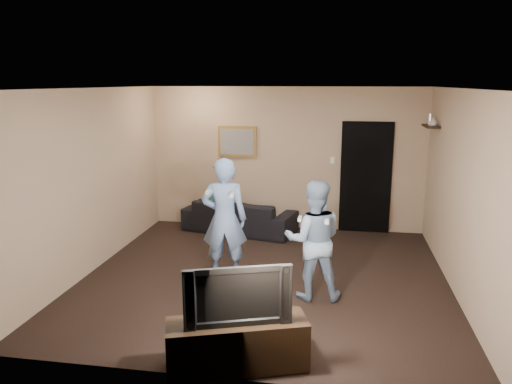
% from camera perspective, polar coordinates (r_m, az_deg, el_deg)
% --- Properties ---
extents(ground, '(5.00, 5.00, 0.00)m').
position_cam_1_polar(ground, '(7.12, 1.03, -9.65)').
color(ground, black).
rests_on(ground, ground).
extents(ceiling, '(5.00, 5.00, 0.04)m').
position_cam_1_polar(ceiling, '(6.59, 1.12, 11.77)').
color(ceiling, silver).
rests_on(ceiling, wall_back).
extents(wall_back, '(5.00, 0.04, 2.60)m').
position_cam_1_polar(wall_back, '(9.18, 3.41, 3.81)').
color(wall_back, tan).
rests_on(wall_back, ground).
extents(wall_front, '(5.00, 0.04, 2.60)m').
position_cam_1_polar(wall_front, '(4.36, -3.85, -6.03)').
color(wall_front, tan).
rests_on(wall_front, ground).
extents(wall_left, '(0.04, 5.00, 2.60)m').
position_cam_1_polar(wall_left, '(7.52, -18.13, 1.27)').
color(wall_left, tan).
rests_on(wall_left, ground).
extents(wall_right, '(0.04, 5.00, 2.60)m').
position_cam_1_polar(wall_right, '(6.84, 22.28, -0.12)').
color(wall_right, tan).
rests_on(wall_right, ground).
extents(sofa, '(2.14, 1.22, 0.59)m').
position_cam_1_polar(sofa, '(9.09, -1.89, -2.74)').
color(sofa, black).
rests_on(sofa, ground).
extents(throw_pillow, '(0.45, 0.25, 0.43)m').
position_cam_1_polar(throw_pillow, '(9.12, -4.06, -1.51)').
color(throw_pillow, '#1B5241').
rests_on(throw_pillow, sofa).
extents(painting_frame, '(0.72, 0.05, 0.57)m').
position_cam_1_polar(painting_frame, '(9.25, -2.16, 5.77)').
color(painting_frame, olive).
rests_on(painting_frame, wall_back).
extents(painting_canvas, '(0.62, 0.01, 0.47)m').
position_cam_1_polar(painting_canvas, '(9.22, -2.20, 5.75)').
color(painting_canvas, slate).
rests_on(painting_canvas, painting_frame).
extents(doorway, '(0.90, 0.06, 2.00)m').
position_cam_1_polar(doorway, '(9.16, 12.42, 1.61)').
color(doorway, black).
rests_on(doorway, ground).
extents(light_switch, '(0.08, 0.02, 0.12)m').
position_cam_1_polar(light_switch, '(9.10, 8.73, 3.61)').
color(light_switch, silver).
rests_on(light_switch, wall_back).
extents(wall_shelf, '(0.20, 0.60, 0.03)m').
position_cam_1_polar(wall_shelf, '(8.47, 19.35, 7.11)').
color(wall_shelf, black).
rests_on(wall_shelf, wall_right).
extents(shelf_vase, '(0.13, 0.13, 0.14)m').
position_cam_1_polar(shelf_vase, '(8.29, 19.59, 7.57)').
color(shelf_vase, silver).
rests_on(shelf_vase, wall_shelf).
extents(shelf_figurine, '(0.06, 0.06, 0.18)m').
position_cam_1_polar(shelf_figurine, '(8.54, 19.31, 7.86)').
color(shelf_figurine, silver).
rests_on(shelf_figurine, wall_shelf).
extents(tv_console, '(1.39, 0.84, 0.47)m').
position_cam_1_polar(tv_console, '(4.95, -2.17, -16.99)').
color(tv_console, black).
rests_on(tv_console, ground).
extents(television, '(0.98, 0.45, 0.57)m').
position_cam_1_polar(television, '(4.71, -2.23, -11.43)').
color(television, black).
rests_on(television, tv_console).
extents(wii_player_left, '(0.67, 0.53, 1.70)m').
position_cam_1_polar(wii_player_left, '(6.83, -3.63, -3.11)').
color(wii_player_left, '#779BCF').
rests_on(wii_player_left, ground).
extents(wii_player_right, '(0.79, 0.65, 1.51)m').
position_cam_1_polar(wii_player_right, '(6.27, 6.61, -5.48)').
color(wii_player_right, '#83A0BF').
rests_on(wii_player_right, ground).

